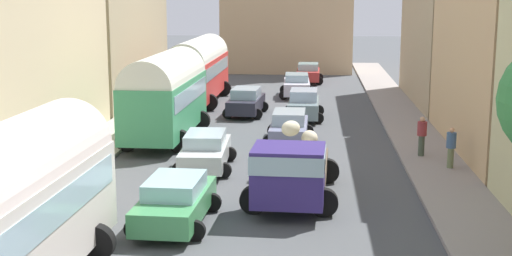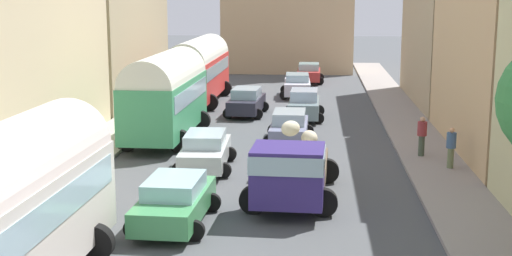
# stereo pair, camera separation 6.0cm
# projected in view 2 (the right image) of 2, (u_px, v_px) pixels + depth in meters

# --- Properties ---
(ground_plane) EXTENTS (154.00, 154.00, 0.00)m
(ground_plane) POSITION_uv_depth(u_px,v_px,m) (264.00, 138.00, 33.81)
(ground_plane) COLOR #494C4F
(sidewalk_left) EXTENTS (2.50, 70.00, 0.14)m
(sidewalk_left) POSITION_uv_depth(u_px,v_px,m) (116.00, 134.00, 34.39)
(sidewalk_left) COLOR #A6AA96
(sidewalk_left) RESTS_ON ground
(sidewalk_right) EXTENTS (2.50, 70.00, 0.14)m
(sidewalk_right) POSITION_uv_depth(u_px,v_px,m) (417.00, 139.00, 33.20)
(sidewalk_right) COLOR gray
(sidewalk_right) RESTS_ON ground
(building_left_2) EXTENTS (4.52, 14.45, 7.56)m
(building_left_2) POSITION_uv_depth(u_px,v_px,m) (12.00, 65.00, 30.24)
(building_left_2) COLOR beige
(building_left_2) RESTS_ON ground
(building_left_3) EXTENTS (5.92, 14.77, 11.07)m
(building_left_3) POSITION_uv_depth(u_px,v_px,m) (97.00, 13.00, 44.81)
(building_left_3) COLOR tan
(building_left_3) RESTS_ON ground
(building_right_3) EXTENTS (5.30, 13.27, 9.28)m
(building_right_3) POSITION_uv_depth(u_px,v_px,m) (459.00, 29.00, 43.25)
(building_right_3) COLOR tan
(building_right_3) RESTS_ON ground
(parked_bus_0) EXTENTS (3.44, 8.85, 4.07)m
(parked_bus_0) POSITION_uv_depth(u_px,v_px,m) (0.00, 209.00, 15.49)
(parked_bus_0) COLOR silver
(parked_bus_0) RESTS_ON ground
(parked_bus_1) EXTENTS (3.46, 8.07, 4.12)m
(parked_bus_1) POSITION_uv_depth(u_px,v_px,m) (165.00, 93.00, 32.94)
(parked_bus_1) COLOR #3B9762
(parked_bus_1) RESTS_ON ground
(parked_bus_2) EXTENTS (3.39, 9.77, 4.04)m
(parked_bus_2) POSITION_uv_depth(u_px,v_px,m) (199.00, 67.00, 44.05)
(parked_bus_2) COLOR red
(parked_bus_2) RESTS_ON ground
(cargo_truck_0) EXTENTS (3.28, 6.69, 2.36)m
(cargo_truck_0) POSITION_uv_depth(u_px,v_px,m) (292.00, 168.00, 23.24)
(cargo_truck_0) COLOR navy
(cargo_truck_0) RESTS_ON ground
(car_0) EXTENTS (2.28, 4.31, 1.48)m
(car_0) POSITION_uv_depth(u_px,v_px,m) (289.00, 127.00, 32.73)
(car_0) COLOR slate
(car_0) RESTS_ON ground
(car_1) EXTENTS (2.27, 4.10, 1.65)m
(car_1) POSITION_uv_depth(u_px,v_px,m) (304.00, 105.00, 38.57)
(car_1) COLOR slate
(car_1) RESTS_ON ground
(car_2) EXTENTS (2.36, 4.17, 1.54)m
(car_2) POSITION_uv_depth(u_px,v_px,m) (297.00, 85.00, 46.74)
(car_2) COLOR silver
(car_2) RESTS_ON ground
(car_3) EXTENTS (2.34, 3.83, 1.51)m
(car_3) POSITION_uv_depth(u_px,v_px,m) (309.00, 73.00, 53.79)
(car_3) COLOR #AA2E2C
(car_3) RESTS_ON ground
(car_5) EXTENTS (2.45, 4.43, 1.46)m
(car_5) POSITION_uv_depth(u_px,v_px,m) (175.00, 201.00, 21.24)
(car_5) COLOR #439357
(car_5) RESTS_ON ground
(car_6) EXTENTS (2.38, 4.39, 1.47)m
(car_6) POSITION_uv_depth(u_px,v_px,m) (205.00, 151.00, 27.83)
(car_6) COLOR silver
(car_6) RESTS_ON ground
(car_7) EXTENTS (2.40, 4.21, 1.55)m
(car_7) POSITION_uv_depth(u_px,v_px,m) (247.00, 102.00, 39.89)
(car_7) COLOR #272431
(car_7) RESTS_ON ground
(pedestrian_0) EXTENTS (0.49, 0.49, 1.80)m
(pedestrian_0) POSITION_uv_depth(u_px,v_px,m) (422.00, 135.00, 29.47)
(pedestrian_0) COLOR #414D3D
(pedestrian_0) RESTS_ON ground
(pedestrian_1) EXTENTS (0.47, 0.47, 1.75)m
(pedestrian_1) POSITION_uv_depth(u_px,v_px,m) (451.00, 147.00, 27.44)
(pedestrian_1) COLOR #6A764F
(pedestrian_1) RESTS_ON ground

